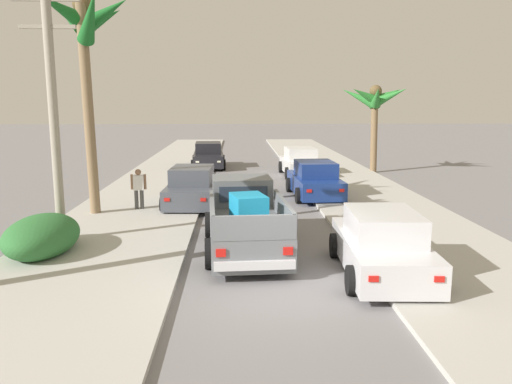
% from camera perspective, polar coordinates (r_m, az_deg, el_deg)
% --- Properties ---
extents(ground_plane, '(160.00, 160.00, 0.00)m').
position_cam_1_polar(ground_plane, '(11.14, 2.38, -11.07)').
color(ground_plane, slate).
extents(sidewalk_left, '(4.67, 60.00, 0.12)m').
position_cam_1_polar(sidewalk_left, '(23.00, -11.41, 0.03)').
color(sidewalk_left, '#B2AFA8').
rests_on(sidewalk_left, ground).
extents(sidewalk_right, '(4.67, 60.00, 0.12)m').
position_cam_1_polar(sidewalk_right, '(23.33, 11.21, 0.19)').
color(sidewalk_right, '#B2AFA8').
rests_on(sidewalk_right, ground).
extents(curb_left, '(0.16, 60.00, 0.10)m').
position_cam_1_polar(curb_left, '(22.87, -9.09, 0.03)').
color(curb_left, silver).
rests_on(curb_left, ground).
extents(curb_right, '(0.16, 60.00, 0.10)m').
position_cam_1_polar(curb_right, '(23.14, 8.95, 0.15)').
color(curb_right, silver).
rests_on(curb_right, ground).
extents(pickup_truck, '(2.43, 5.31, 1.80)m').
position_cam_1_polar(pickup_truck, '(13.96, -1.21, -3.22)').
color(pickup_truck, slate).
rests_on(pickup_truck, ground).
extents(car_left_near, '(2.17, 4.32, 1.54)m').
position_cam_1_polar(car_left_near, '(21.64, 6.62, 1.29)').
color(car_left_near, navy).
rests_on(car_left_near, ground).
extents(car_right_near, '(2.16, 4.32, 1.54)m').
position_cam_1_polar(car_right_near, '(27.88, 5.01, 3.31)').
color(car_right_near, silver).
rests_on(car_right_near, ground).
extents(car_left_mid, '(2.19, 4.33, 1.54)m').
position_cam_1_polar(car_left_mid, '(12.28, 13.94, -5.83)').
color(car_left_mid, silver).
rests_on(car_left_mid, ground).
extents(car_right_mid, '(2.18, 4.32, 1.54)m').
position_cam_1_polar(car_right_mid, '(31.29, -5.36, 4.05)').
color(car_right_mid, black).
rests_on(car_right_mid, ground).
extents(car_left_far, '(2.16, 4.32, 1.54)m').
position_cam_1_polar(car_left_far, '(19.88, -7.13, 0.49)').
color(car_left_far, '#474C56').
rests_on(car_left_far, ground).
extents(palm_tree_left_fore, '(3.15, 3.85, 7.54)m').
position_cam_1_polar(palm_tree_left_fore, '(18.47, -18.43, 16.15)').
color(palm_tree_left_fore, '#846B4C').
rests_on(palm_tree_left_fore, ground).
extents(palm_tree_left_mid, '(3.47, 3.59, 4.95)m').
position_cam_1_polar(palm_tree_left_mid, '(29.69, 13.15, 9.94)').
color(palm_tree_left_mid, brown).
rests_on(palm_tree_left_mid, ground).
extents(utility_pole, '(1.80, 0.26, 7.18)m').
position_cam_1_polar(utility_pole, '(15.12, -21.81, 8.57)').
color(utility_pole, '#9E9384').
rests_on(utility_pole, ground).
extents(hedge_bush, '(1.80, 2.80, 1.10)m').
position_cam_1_polar(hedge_bush, '(14.46, -22.90, -4.59)').
color(hedge_bush, '#2D6B33').
rests_on(hedge_bush, ground).
extents(pedestrian, '(0.57, 0.26, 1.59)m').
position_cam_1_polar(pedestrian, '(19.07, -13.03, 0.51)').
color(pedestrian, '#4C4C4C').
rests_on(pedestrian, ground).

